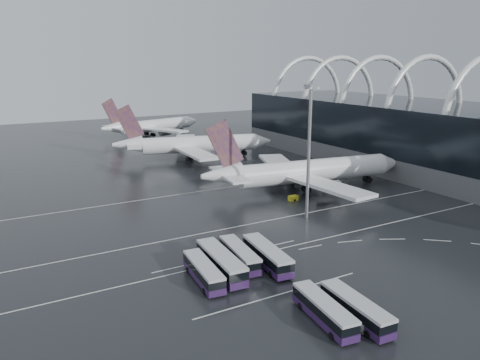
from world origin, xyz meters
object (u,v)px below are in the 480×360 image
bus_row_near_a (203,271)px  bus_row_near_c (240,255)px  airliner_gate_b (192,145)px  airliner_gate_c (151,126)px  floodlight_mast (309,136)px  bus_row_far_c (356,308)px  gse_cart_belly_b (335,183)px  bus_row_far_b (324,310)px  bus_row_near_b (221,262)px  gse_cart_belly_c (293,198)px  airliner_main (304,172)px  gse_cart_belly_d (343,183)px  bus_row_near_d (267,255)px  van_curve_a (373,320)px

bus_row_near_a → bus_row_near_c: 8.40m
airliner_gate_b → airliner_gate_c: bearing=100.1°
floodlight_mast → bus_row_far_c: bearing=-118.6°
bus_row_far_c → gse_cart_belly_b: bearing=-34.2°
bus_row_far_b → gse_cart_belly_b: (46.92, 52.04, -1.06)m
bus_row_far_b → bus_row_near_b: bearing=21.7°
bus_row_far_c → airliner_gate_c: bearing=-5.6°
bus_row_near_c → floodlight_mast: size_ratio=0.44×
floodlight_mast → gse_cart_belly_c: floodlight_mast is taller
airliner_main → gse_cart_belly_d: 13.50m
airliner_gate_b → bus_row_far_b: airliner_gate_b is taller
bus_row_near_d → gse_cart_belly_d: 57.18m
bus_row_near_a → bus_row_near_c: (7.94, 2.73, 0.02)m
bus_row_near_a → van_curve_a: bearing=-143.0°
gse_cart_belly_b → gse_cart_belly_d: gse_cart_belly_b is taller
van_curve_a → gse_cart_belly_d: size_ratio=3.28×
gse_cart_belly_c → gse_cart_belly_d: size_ratio=1.17×
airliner_main → gse_cart_belly_c: airliner_main is taller
bus_row_near_b → gse_cart_belly_d: bearing=-54.9°
bus_row_far_c → bus_row_near_d: bearing=7.1°
airliner_main → bus_row_near_b: bearing=-133.2°
gse_cart_belly_d → van_curve_a: bearing=-128.8°
bus_row_far_c → airliner_gate_b: bearing=-8.3°
bus_row_near_a → gse_cart_belly_c: bearing=-47.3°
floodlight_mast → bus_row_near_d: bearing=-142.0°
bus_row_far_c → gse_cart_belly_d: size_ratio=6.48×
bus_row_near_a → van_curve_a: 25.91m
airliner_gate_c → bus_row_near_c: 142.23m
airliner_gate_c → floodlight_mast: floodlight_mast is taller
bus_row_near_d → gse_cart_belly_d: bus_row_near_d is taller
airliner_main → gse_cart_belly_b: bearing=6.3°
airliner_main → gse_cart_belly_c: (-8.03, -6.28, -4.31)m
airliner_main → airliner_gate_c: bearing=100.7°
gse_cart_belly_b → van_curve_a: bearing=-126.9°
bus_row_near_b → van_curve_a: (9.76, -23.36, -1.02)m
bus_row_near_c → gse_cart_belly_b: 56.94m
bus_row_near_c → bus_row_near_d: bus_row_near_d is taller
bus_row_near_a → gse_cart_belly_d: bearing=-54.3°
bus_row_near_b → bus_row_far_c: bearing=-152.7°
bus_row_near_b → gse_cart_belly_c: (33.63, 26.80, -1.28)m
gse_cart_belly_d → floodlight_mast: bearing=-146.2°
floodlight_mast → gse_cart_belly_b: (23.48, 17.93, -17.24)m
bus_row_near_a → gse_cart_belly_d: size_ratio=6.41×
airliner_gate_c → van_curve_a: airliner_gate_c is taller
bus_row_near_d → gse_cart_belly_b: bus_row_near_d is taller
bus_row_near_d → bus_row_far_c: bearing=-170.5°
gse_cart_belly_c → bus_row_near_b: bearing=-141.4°
bus_row_near_d → gse_cart_belly_d: (46.43, 33.34, -1.29)m
bus_row_far_b → floodlight_mast: bearing=-27.2°
bus_row_near_b → bus_row_near_d: bus_row_near_b is taller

